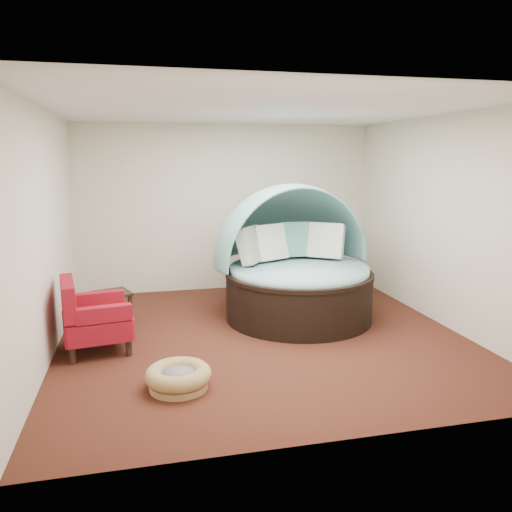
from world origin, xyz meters
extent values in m
plane|color=#4B2215|center=(0.00, 0.00, 0.00)|extent=(5.00, 5.00, 0.00)
plane|color=beige|center=(0.00, 2.50, 1.40)|extent=(5.00, 0.00, 5.00)
plane|color=beige|center=(0.00, -2.50, 1.40)|extent=(5.00, 0.00, 5.00)
plane|color=beige|center=(-2.50, 0.00, 1.40)|extent=(0.00, 5.00, 5.00)
plane|color=beige|center=(2.50, 0.00, 1.40)|extent=(0.00, 5.00, 5.00)
plane|color=white|center=(0.00, 0.00, 2.80)|extent=(5.00, 5.00, 0.00)
cylinder|color=black|center=(0.67, 0.58, 0.31)|extent=(2.36, 2.36, 0.62)
cylinder|color=black|center=(0.67, 0.58, 0.65)|extent=(2.38, 2.38, 0.06)
cylinder|color=#97D0CF|center=(0.67, 0.58, 0.69)|extent=(2.23, 2.23, 0.14)
cube|color=#406D45|center=(0.03, 0.83, 1.03)|extent=(0.54, 0.60, 0.55)
cube|color=white|center=(0.36, 0.99, 1.03)|extent=(0.60, 0.49, 0.55)
cube|color=#5EA39C|center=(0.81, 1.15, 1.03)|extent=(0.55, 0.34, 0.55)
cube|color=white|center=(1.21, 0.96, 1.03)|extent=(0.60, 0.54, 0.55)
cylinder|color=olive|center=(-1.16, -1.27, 0.03)|extent=(0.68, 0.68, 0.07)
torus|color=olive|center=(-1.16, -1.27, 0.14)|extent=(0.78, 0.78, 0.17)
cylinder|color=slate|center=(-1.16, -1.27, 0.12)|extent=(0.46, 0.46, 0.10)
cylinder|color=black|center=(-2.25, -0.40, 0.09)|extent=(0.08, 0.08, 0.18)
cylinder|color=black|center=(-2.35, 0.20, 0.09)|extent=(0.08, 0.08, 0.18)
cylinder|color=black|center=(-1.65, -0.30, 0.09)|extent=(0.08, 0.08, 0.18)
cylinder|color=black|center=(-1.75, 0.30, 0.09)|extent=(0.08, 0.08, 0.18)
cube|color=maroon|center=(-2.00, -0.05, 0.31)|extent=(0.87, 0.87, 0.26)
cube|color=maroon|center=(-2.30, -0.10, 0.67)|extent=(0.26, 0.77, 0.44)
cube|color=maroon|center=(-1.90, -0.36, 0.53)|extent=(0.62, 0.22, 0.18)
cube|color=maroon|center=(-2.00, 0.28, 0.53)|extent=(0.62, 0.22, 0.18)
cube|color=black|center=(-1.88, 0.96, 0.42)|extent=(0.59, 0.59, 0.04)
cube|color=black|center=(-1.88, 0.96, 0.11)|extent=(0.51, 0.51, 0.03)
cube|color=black|center=(-1.99, 0.73, 0.20)|extent=(0.06, 0.06, 0.40)
cube|color=black|center=(-2.11, 1.07, 0.20)|extent=(0.06, 0.06, 0.40)
cube|color=black|center=(-1.64, 0.85, 0.20)|extent=(0.06, 0.06, 0.40)
cube|color=black|center=(-1.77, 1.19, 0.20)|extent=(0.06, 0.06, 0.40)
camera|label=1|loc=(-1.46, -5.90, 2.22)|focal=35.00mm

